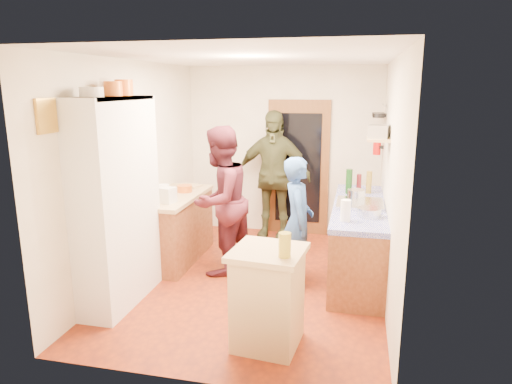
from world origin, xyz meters
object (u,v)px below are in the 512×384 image
(person_hob, at_px, (300,222))
(person_left, at_px, (225,200))
(hutch_body, at_px, (117,203))
(island_base, at_px, (268,300))
(right_counter_base, at_px, (358,241))
(person_back, at_px, (274,176))

(person_hob, bearing_deg, person_left, 67.76)
(person_left, bearing_deg, hutch_body, -22.38)
(hutch_body, relative_size, person_hob, 1.45)
(island_base, bearing_deg, right_counter_base, 67.02)
(hutch_body, distance_m, person_hob, 2.05)
(island_base, relative_size, person_left, 0.47)
(hutch_body, xyz_separation_m, person_hob, (1.83, 0.85, -0.34))
(person_left, bearing_deg, person_hob, 96.74)
(person_back, bearing_deg, person_hob, -66.89)
(person_hob, xyz_separation_m, person_back, (-0.61, 1.58, 0.22))
(hutch_body, height_order, person_hob, hutch_body)
(right_counter_base, relative_size, person_left, 1.20)
(hutch_body, xyz_separation_m, right_counter_base, (2.50, 1.30, -0.68))
(person_hob, distance_m, person_left, 1.00)
(right_counter_base, height_order, person_back, person_back)
(island_base, xyz_separation_m, person_back, (-0.50, 2.96, 0.55))
(hutch_body, distance_m, right_counter_base, 2.90)
(person_back, bearing_deg, person_left, -102.55)
(island_base, bearing_deg, hutch_body, 162.95)
(island_base, height_order, person_hob, person_hob)
(right_counter_base, bearing_deg, person_back, 138.52)
(right_counter_base, relative_size, person_hob, 1.45)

